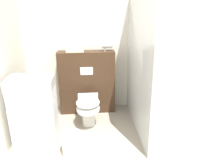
{
  "coord_description": "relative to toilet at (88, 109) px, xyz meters",
  "views": [
    {
      "loc": [
        -0.31,
        -2.03,
        1.93
      ],
      "look_at": [
        0.01,
        1.21,
        0.76
      ],
      "focal_mm": 35.0,
      "sensor_mm": 36.0,
      "label": 1
    }
  ],
  "objects": [
    {
      "name": "wall_back",
      "position": [
        0.38,
        0.79,
        0.93
      ],
      "size": [
        8.0,
        0.06,
        2.5
      ],
      "color": "silver",
      "rests_on": "ground_plane"
    },
    {
      "name": "partition_panel",
      "position": [
        -0.01,
        0.58,
        0.27
      ],
      "size": [
        1.02,
        0.26,
        1.17
      ],
      "color": "#3D2819",
      "rests_on": "ground_plane"
    },
    {
      "name": "shower_glass",
      "position": [
        0.78,
        -0.09,
        0.73
      ],
      "size": [
        0.04,
        1.7,
        2.1
      ],
      "color": "silver",
      "rests_on": "ground_plane"
    },
    {
      "name": "toilet",
      "position": [
        0.0,
        0.0,
        0.0
      ],
      "size": [
        0.39,
        0.57,
        0.49
      ],
      "color": "white",
      "rests_on": "ground_plane"
    },
    {
      "name": "sink_vanity",
      "position": [
        -0.76,
        -0.4,
        0.2
      ],
      "size": [
        0.61,
        0.41,
        1.16
      ],
      "color": "white",
      "rests_on": "ground_plane"
    },
    {
      "name": "hair_drier",
      "position": [
        0.37,
        0.56,
        0.95
      ],
      "size": [
        0.21,
        0.09,
        0.14
      ],
      "color": "#B7B7BC",
      "rests_on": "partition_panel"
    },
    {
      "name": "folded_towel",
      "position": [
        -0.2,
        0.56,
        0.88
      ],
      "size": [
        0.3,
        0.19,
        0.06
      ],
      "color": "beige",
      "rests_on": "partition_panel"
    },
    {
      "name": "waste_bin",
      "position": [
        -0.21,
        -0.77,
        -0.15
      ],
      "size": [
        0.28,
        0.28,
        0.33
      ],
      "color": "silver",
      "rests_on": "ground_plane"
    }
  ]
}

